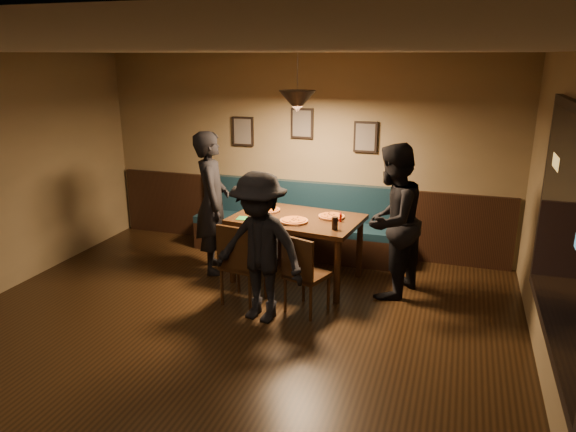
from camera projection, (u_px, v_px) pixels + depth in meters
The scene contains 25 objects.
floor at pixel (191, 373), 4.85m from camera, with size 7.00×7.00×0.00m, color black.
ceiling at pixel (172, 51), 4.04m from camera, with size 7.00×7.00×0.00m, color silver.
wall_back at pixel (303, 155), 7.63m from camera, with size 6.00×6.00×0.00m, color #8C704F.
wainscot at pixel (301, 215), 7.87m from camera, with size 5.88×0.06×1.00m, color black.
booth_bench at pixel (296, 221), 7.62m from camera, with size 3.00×0.60×1.00m, color #0F232D, non-canonical shape.
window_frame at pixel (567, 232), 3.99m from camera, with size 0.06×2.56×1.86m, color black.
window_glass at pixel (562, 232), 4.00m from camera, with size 2.40×2.40×0.00m, color black.
picture_left at pixel (243, 131), 7.79m from camera, with size 0.32×0.04×0.42m, color black.
picture_center at pixel (302, 123), 7.47m from camera, with size 0.32×0.04×0.42m, color black.
picture_right at pixel (366, 137), 7.25m from camera, with size 0.32×0.04×0.42m, color black.
pendant_lamp at pixel (297, 101), 6.23m from camera, with size 0.44×0.44×0.25m, color black.
dining_table at pixel (297, 249), 6.76m from camera, with size 1.56×1.00×0.83m, color black.
chair_near_left at pixel (243, 263), 6.12m from camera, with size 0.43×0.43×0.97m, color black, non-canonical shape.
chair_near_right at pixel (307, 273), 5.90m from camera, with size 0.40×0.40×0.91m, color #321A0E, non-canonical shape.
diner_left at pixel (212, 203), 6.92m from camera, with size 0.68×0.45×1.86m, color black.
diner_right at pixel (392, 221), 6.21m from camera, with size 0.89×0.69×1.83m, color black.
diner_front at pixel (259, 248), 5.63m from camera, with size 1.06×0.61×1.64m, color black.
pizza_a at pixel (268, 210), 6.89m from camera, with size 0.32×0.32×0.04m, color orange.
pizza_b at pixel (294, 221), 6.44m from camera, with size 0.34×0.34×0.04m, color #CA5F26.
pizza_c at pixel (331, 216), 6.61m from camera, with size 0.32×0.32×0.04m, color orange.
soda_glass at pixel (335, 223), 6.15m from camera, with size 0.07×0.07×0.15m, color black.
tabasco_bottle at pixel (341, 217), 6.43m from camera, with size 0.03×0.03×0.13m, color #8B0A04.
napkin_a at pixel (256, 208), 7.01m from camera, with size 0.15×0.15×0.01m, color #1F7627.
napkin_b at pixel (244, 218), 6.58m from camera, with size 0.16×0.16×0.01m, color #1F762F.
cutlery_set at pixel (284, 226), 6.31m from camera, with size 0.02×0.20×0.00m, color silver.
Camera 1 is at (2.15, -3.75, 2.77)m, focal length 33.30 mm.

